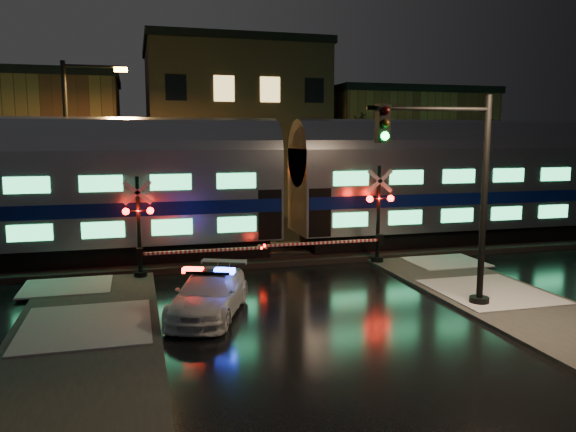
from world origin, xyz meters
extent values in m
plane|color=black|center=(0.00, 0.00, 0.00)|extent=(120.00, 120.00, 0.00)
cube|color=black|center=(0.00, 5.00, 0.12)|extent=(90.00, 4.20, 0.24)
cube|color=#2D2D2D|center=(-6.50, -6.00, 0.06)|extent=(4.00, 20.00, 0.12)
cube|color=#2D2D2D|center=(6.50, -6.00, 0.06)|extent=(4.00, 20.00, 0.12)
cube|color=brown|center=(-13.00, 22.00, 4.50)|extent=(14.00, 10.00, 9.00)
cube|color=brown|center=(2.00, 22.50, 5.75)|extent=(12.00, 11.00, 11.50)
cube|color=brown|center=(15.00, 22.00, 4.25)|extent=(12.00, 10.00, 8.50)
cube|color=black|center=(14.45, 5.00, 0.64)|extent=(24.00, 2.40, 0.80)
cube|color=#B7BAC1|center=(14.45, 5.00, 2.94)|extent=(25.00, 3.05, 3.80)
cube|color=navy|center=(14.45, 5.00, 2.54)|extent=(24.75, 3.09, 0.55)
cube|color=#41FA91|center=(14.45, 3.45, 1.79)|extent=(21.00, 0.05, 0.62)
cube|color=#41FA91|center=(14.45, 3.45, 3.59)|extent=(21.00, 0.05, 0.62)
cylinder|color=#B7BAC1|center=(14.45, 5.00, 4.64)|extent=(25.00, 3.05, 3.05)
imported|color=white|center=(-3.00, -2.60, 0.65)|extent=(3.34, 4.84, 1.30)
cube|color=black|center=(-3.00, -2.60, 1.34)|extent=(1.39, 0.82, 0.09)
cube|color=#FF0C05|center=(-3.45, -2.42, 1.38)|extent=(0.67, 0.50, 0.15)
cube|color=#1426FF|center=(-2.55, -2.78, 1.38)|extent=(0.67, 0.50, 0.15)
cylinder|color=black|center=(4.76, 2.40, 0.16)|extent=(0.52, 0.52, 0.31)
cylinder|color=black|center=(4.76, 2.40, 2.09)|extent=(0.17, 0.17, 4.18)
sphere|color=#FF0C05|center=(4.29, 2.22, 2.82)|extent=(0.27, 0.27, 0.27)
sphere|color=#FF0C05|center=(5.23, 2.22, 2.82)|extent=(0.27, 0.27, 0.27)
cube|color=white|center=(2.15, 2.15, 1.10)|extent=(5.22, 0.10, 0.10)
cube|color=black|center=(4.76, 2.15, 1.10)|extent=(0.25, 0.30, 0.45)
cylinder|color=black|center=(-4.97, 2.40, 0.15)|extent=(0.49, 0.49, 0.29)
cylinder|color=black|center=(-4.97, 2.40, 1.96)|extent=(0.16, 0.16, 3.91)
sphere|color=#FF0C05|center=(-5.41, 2.22, 2.64)|extent=(0.25, 0.25, 0.25)
sphere|color=#FF0C05|center=(-4.53, 2.22, 2.64)|extent=(0.25, 0.25, 0.25)
cube|color=white|center=(-2.53, 2.15, 1.03)|extent=(4.89, 0.10, 0.10)
cube|color=black|center=(-4.97, 2.15, 1.03)|extent=(0.25, 0.30, 0.45)
cylinder|color=black|center=(5.37, -4.06, 0.17)|extent=(0.62, 0.62, 0.33)
cylinder|color=black|center=(5.37, -4.06, 3.31)|extent=(0.20, 0.20, 6.63)
cylinder|color=black|center=(3.38, -4.06, 6.19)|extent=(3.98, 0.13, 0.13)
cube|color=black|center=(1.84, -4.21, 5.74)|extent=(0.35, 0.31, 1.10)
sphere|color=#0CFF3F|center=(1.84, -4.37, 5.39)|extent=(0.24, 0.24, 0.24)
cylinder|color=black|center=(-8.04, 9.00, 4.41)|extent=(0.22, 0.22, 8.82)
cylinder|color=black|center=(-6.72, 9.00, 8.60)|extent=(2.65, 0.13, 0.13)
cube|color=#FFA226|center=(-5.50, 9.00, 8.49)|extent=(0.61, 0.31, 0.20)
camera|label=1|loc=(-5.02, -19.10, 5.37)|focal=35.00mm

